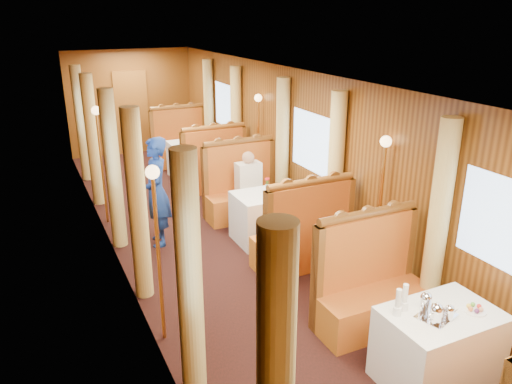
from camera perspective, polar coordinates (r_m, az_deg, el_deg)
floor at (r=7.52m, az=-3.66°, el=-6.37°), size 3.00×12.00×0.01m
ceiling at (r=6.79m, az=-4.12°, el=12.89°), size 3.00×12.00×0.01m
wall_far at (r=12.70m, az=-14.10°, el=9.93°), size 3.00×0.01×2.50m
wall_left at (r=6.68m, az=-15.91°, el=1.05°), size 0.01×12.00×2.50m
wall_right at (r=7.71m, az=6.57°, el=4.17°), size 0.01×12.00×2.50m
doorway_far at (r=12.71m, az=-13.97°, el=8.80°), size 0.80×0.04×2.00m
table_near at (r=5.17m, az=20.05°, el=-16.30°), size 1.05×0.72×0.75m
banquette_near_aft at (r=5.75m, az=12.95°, el=-10.94°), size 1.30×0.55×1.34m
table_mid at (r=7.64m, az=1.51°, el=-2.79°), size 1.05×0.72×0.75m
banquette_mid_fwd at (r=6.81m, az=5.38°, el=-5.38°), size 1.30×0.55×1.34m
banquette_mid_aft at (r=8.48m, az=-1.57°, el=-0.10°), size 1.30×0.55×1.34m
table_far at (r=10.71m, az=-6.97°, el=3.78°), size 1.05×0.72×0.75m
banquette_far_fwd at (r=9.78m, az=-5.07°, el=2.57°), size 1.30×0.55×1.34m
banquette_far_aft at (r=11.63m, az=-8.60°, el=5.25°), size 1.30×0.55×1.34m
tea_tray at (r=4.88m, az=19.88°, el=-13.20°), size 0.40×0.35×0.01m
teapot_left at (r=4.75m, az=19.87°, el=-13.21°), size 0.20×0.16×0.15m
teapot_right at (r=4.85m, az=21.18°, el=-12.92°), size 0.15×0.12×0.11m
teapot_back at (r=4.90m, az=18.80°, el=-12.03°), size 0.21×0.19×0.14m
fruit_plate at (r=5.08m, az=23.71°, el=-12.18°), size 0.21×0.21×0.05m
cup_inboard at (r=4.74m, az=15.90°, el=-12.31°), size 0.08×0.08×0.26m
cup_outboard at (r=4.83m, az=16.60°, el=-11.73°), size 0.08×0.08×0.26m
rose_vase_mid at (r=7.44m, az=1.28°, el=1.11°), size 0.06×0.06×0.36m
rose_vase_far at (r=10.54m, az=-7.09°, el=6.62°), size 0.06×0.06×0.36m
window_left_near at (r=3.49m, az=-5.38°, el=-12.66°), size 0.01×1.20×0.90m
curtain_left_near_b at (r=4.30m, az=-7.59°, el=-10.30°), size 0.22×0.22×2.35m
curtain_right_near_b at (r=5.66m, az=20.05°, el=-3.71°), size 0.22×0.22×2.35m
window_left_mid at (r=6.63m, az=-15.94°, el=2.70°), size 0.01×1.20×0.90m
curtain_left_mid_a at (r=6.00m, az=-13.39°, el=-1.63°), size 0.22×0.22×2.35m
curtain_left_mid_b at (r=7.46m, az=-16.02°, el=2.38°), size 0.22×0.22×2.35m
window_right_mid at (r=7.65m, az=6.53°, el=5.60°), size 0.01×1.20×0.90m
curtain_right_mid_a at (r=7.04m, az=9.03°, el=1.88°), size 0.22×0.22×2.35m
curtain_right_mid_b at (r=8.32m, az=3.02°, el=4.91°), size 0.22×0.22×2.35m
window_left_far at (r=10.01m, az=-19.55°, el=7.98°), size 0.01×1.20×0.90m
curtain_left_far_a at (r=9.32m, az=-18.15°, el=5.58°), size 0.22×0.22×2.35m
curtain_left_far_b at (r=10.83m, az=-19.33°, el=7.36°), size 0.22×0.22×2.35m
window_right_far at (r=10.71m, az=-3.44°, el=9.80°), size 0.01×1.20×0.90m
curtain_right_far_a at (r=10.02m, az=-2.27°, el=7.51°), size 0.22×0.22×2.35m
curtain_right_far_b at (r=11.44m, az=-5.39°, el=9.00°), size 0.22×0.22×2.35m
sconce_left_fore at (r=5.04m, az=-11.37°, el=-3.14°), size 0.14×0.14×1.95m
sconce_right_fore at (r=6.26m, az=14.24°, el=1.22°), size 0.14×0.14×1.95m
sconce_left_aft at (r=8.33m, az=-17.48°, el=5.52°), size 0.14×0.14×1.95m
sconce_right_aft at (r=9.12m, az=0.25°, el=7.63°), size 0.14×0.14×1.95m
steward at (r=7.49m, az=-11.29°, el=-0.01°), size 0.48×0.65×1.65m
passenger at (r=8.13m, az=-0.79°, el=1.39°), size 0.40×0.44×0.76m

